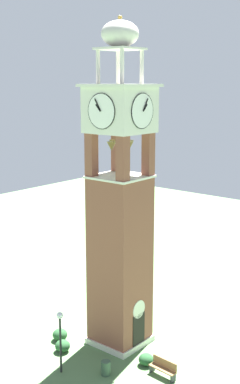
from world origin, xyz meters
TOP-DOWN VIEW (x-y plane):
  - ground at (0.00, 0.00)m, footprint 80.00×80.00m
  - clock_tower at (0.00, -0.00)m, footprint 3.45×3.45m
  - park_bench at (-1.41, -4.21)m, footprint 0.54×1.62m
  - lamp_post at (-4.66, 0.32)m, footprint 0.36×0.36m
  - trash_bin at (-3.29, -1.73)m, footprint 0.52×0.52m
  - shrub_near_entry at (-3.07, 1.86)m, footprint 0.89×0.89m
  - shrub_left_of_tower at (-2.22, 2.96)m, footprint 0.91×0.91m
  - shrub_behind_bench at (-1.10, -2.82)m, footprint 0.85×0.85m

SIDE VIEW (x-z plane):
  - ground at x=0.00m, z-range 0.00..0.00m
  - shrub_behind_bench at x=-1.10m, z-range 0.00..0.66m
  - shrub_near_entry at x=-3.07m, z-range 0.00..0.70m
  - shrub_left_of_tower at x=-2.22m, z-range 0.00..0.71m
  - trash_bin at x=-3.29m, z-range 0.00..0.80m
  - park_bench at x=-1.41m, z-range 0.01..0.96m
  - lamp_post at x=-4.66m, z-range 0.71..4.24m
  - clock_tower at x=0.00m, z-range -1.62..17.46m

